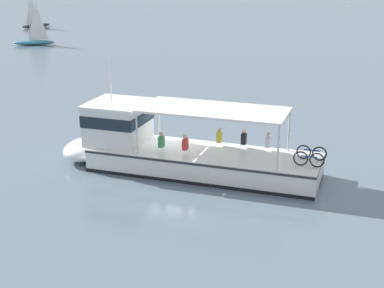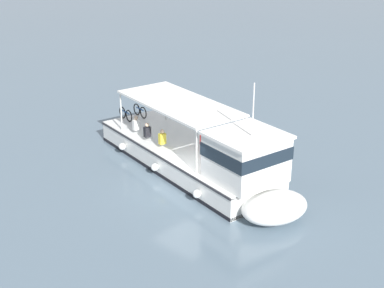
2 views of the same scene
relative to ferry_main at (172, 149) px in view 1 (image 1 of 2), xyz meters
The scene contains 4 objects.
ground_plane 1.74m from the ferry_main, ahead, with size 400.00×400.00×0.00m, color slate.
ferry_main is the anchor object (origin of this frame).
sailboat_horizon_east 62.92m from the ferry_main, 27.10° to the left, with size 4.79×3.79×5.40m.
sailboat_horizon_west 44.88m from the ferry_main, 29.66° to the left, with size 2.68×5.00×5.40m.
Camera 1 is at (-26.49, -4.02, 9.67)m, focal length 52.49 mm.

